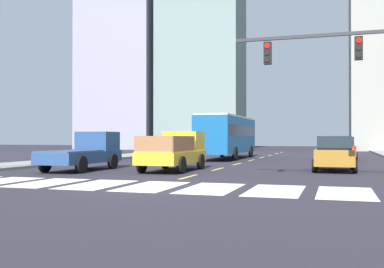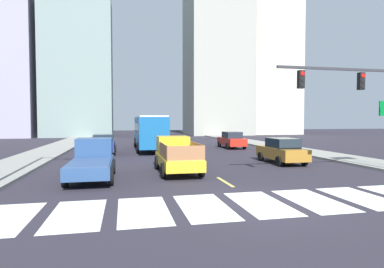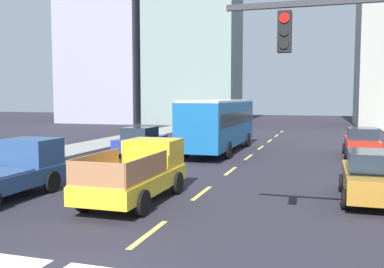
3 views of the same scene
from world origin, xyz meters
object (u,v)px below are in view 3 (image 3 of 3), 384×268
pickup_stakebed (140,172)px  city_bus (219,122)px  sedan_near_left (141,141)px  pickup_dark (9,171)px  sedan_near_right (362,142)px  sedan_far (373,177)px

pickup_stakebed → city_bus: size_ratio=0.48×
pickup_stakebed → city_bus: bearing=89.4°
sedan_near_left → pickup_dark: bearing=-88.2°
city_bus → sedan_near_right: 8.63m
sedan_far → sedan_near_right: same height
sedan_far → sedan_near_right: size_ratio=1.00×
pickup_dark → sedan_near_left: size_ratio=1.18×
pickup_stakebed → sedan_far: pickup_stakebed is taller
sedan_near_right → city_bus: bearing=-177.3°
sedan_far → sedan_near_left: bearing=146.8°
pickup_stakebed → pickup_dark: size_ratio=1.00×
city_bus → sedan_far: 14.07m
sedan_far → sedan_near_left: size_ratio=1.00×
sedan_near_right → pickup_stakebed: bearing=-119.5°
city_bus → sedan_far: city_bus is taller
sedan_far → sedan_near_right: 11.69m
pickup_dark → sedan_near_left: (-0.12, 11.56, -0.06)m
pickup_stakebed → sedan_far: 7.86m
sedan_near_right → sedan_near_left: (-12.72, -3.16, 0.00)m
pickup_dark → city_bus: (4.04, 14.52, 1.03)m
pickup_dark → sedan_near_left: bearing=90.9°
city_bus → sedan_near_left: city_bus is taller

